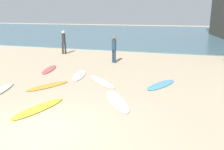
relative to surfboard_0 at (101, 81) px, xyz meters
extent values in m
plane|color=tan|center=(0.26, -5.12, -0.03)|extent=(120.00, 120.00, 0.00)
cube|color=#426675|center=(0.26, 29.18, 0.01)|extent=(120.00, 40.00, 0.08)
ellipsoid|color=silver|center=(0.00, 0.00, 0.00)|extent=(2.10, 2.15, 0.06)
ellipsoid|color=orange|center=(-1.97, -1.41, 0.00)|extent=(1.35, 2.07, 0.06)
ellipsoid|color=#499ADC|center=(2.70, 0.31, 0.00)|extent=(1.33, 2.14, 0.07)
ellipsoid|color=white|center=(1.44, -2.22, 0.00)|extent=(1.71, 2.35, 0.06)
ellipsoid|color=white|center=(-1.48, 0.74, 0.00)|extent=(1.08, 2.22, 0.06)
ellipsoid|color=#DC5350|center=(-3.65, 1.40, 0.00)|extent=(1.09, 2.26, 0.06)
ellipsoid|color=yellow|center=(-0.84, -3.73, 0.00)|extent=(0.99, 2.29, 0.07)
cylinder|color=black|center=(-5.49, 6.65, 0.40)|extent=(0.14, 0.14, 0.85)
cylinder|color=black|center=(-5.66, 6.54, 0.40)|extent=(0.14, 0.14, 0.85)
cylinder|color=black|center=(-5.57, 6.60, 1.18)|extent=(0.39, 0.39, 0.71)
sphere|color=beige|center=(-5.57, 6.60, 1.65)|extent=(0.23, 0.23, 0.23)
cylinder|color=#1E3342|center=(-0.89, 4.55, 0.37)|extent=(0.14, 0.14, 0.81)
cylinder|color=#1E3342|center=(-0.74, 4.42, 0.37)|extent=(0.14, 0.14, 0.81)
cylinder|color=#1E3342|center=(-0.82, 4.49, 1.11)|extent=(0.39, 0.39, 0.67)
sphere|color=brown|center=(-0.82, 4.49, 1.56)|extent=(0.22, 0.22, 0.22)
camera|label=1|loc=(3.83, -10.16, 3.08)|focal=38.97mm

